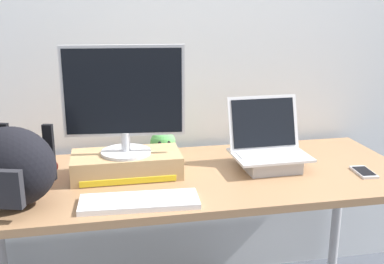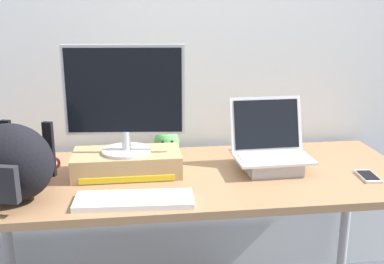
{
  "view_description": "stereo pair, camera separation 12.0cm",
  "coord_description": "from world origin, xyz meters",
  "px_view_note": "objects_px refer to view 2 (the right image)",
  "views": [
    {
      "loc": [
        -0.35,
        -1.74,
        1.43
      ],
      "look_at": [
        0.0,
        0.0,
        0.93
      ],
      "focal_mm": 42.78,
      "sensor_mm": 36.0,
      "label": 1
    },
    {
      "loc": [
        -0.23,
        -1.76,
        1.43
      ],
      "look_at": [
        0.0,
        0.0,
        0.93
      ],
      "focal_mm": 42.78,
      "sensor_mm": 36.0,
      "label": 2
    }
  ],
  "objects_px": {
    "messenger_backpack": "(11,163)",
    "open_laptop": "(270,156)",
    "coffee_mug": "(41,165)",
    "cell_phone": "(368,176)",
    "external_keyboard": "(134,200)",
    "plush_toy": "(167,142)",
    "desktop_monitor": "(124,99)",
    "toner_box_yellow": "(127,163)"
  },
  "relations": [
    {
      "from": "toner_box_yellow",
      "to": "coffee_mug",
      "type": "distance_m",
      "value": 0.35
    },
    {
      "from": "toner_box_yellow",
      "to": "messenger_backpack",
      "type": "xyz_separation_m",
      "value": [
        -0.4,
        -0.22,
        0.09
      ]
    },
    {
      "from": "messenger_backpack",
      "to": "cell_phone",
      "type": "relative_size",
      "value": 2.55
    },
    {
      "from": "messenger_backpack",
      "to": "plush_toy",
      "type": "distance_m",
      "value": 0.73
    },
    {
      "from": "desktop_monitor",
      "to": "cell_phone",
      "type": "bearing_deg",
      "value": -3.99
    },
    {
      "from": "external_keyboard",
      "to": "messenger_backpack",
      "type": "distance_m",
      "value": 0.45
    },
    {
      "from": "external_keyboard",
      "to": "cell_phone",
      "type": "distance_m",
      "value": 0.95
    },
    {
      "from": "plush_toy",
      "to": "coffee_mug",
      "type": "bearing_deg",
      "value": -159.57
    },
    {
      "from": "cell_phone",
      "to": "plush_toy",
      "type": "xyz_separation_m",
      "value": [
        -0.78,
        0.4,
        0.05
      ]
    },
    {
      "from": "messenger_backpack",
      "to": "cell_phone",
      "type": "bearing_deg",
      "value": 18.25
    },
    {
      "from": "messenger_backpack",
      "to": "open_laptop",
      "type": "bearing_deg",
      "value": 27.34
    },
    {
      "from": "desktop_monitor",
      "to": "toner_box_yellow",
      "type": "bearing_deg",
      "value": 87.66
    },
    {
      "from": "desktop_monitor",
      "to": "plush_toy",
      "type": "xyz_separation_m",
      "value": [
        0.18,
        0.23,
        -0.26
      ]
    },
    {
      "from": "toner_box_yellow",
      "to": "cell_phone",
      "type": "relative_size",
      "value": 3.17
    },
    {
      "from": "toner_box_yellow",
      "to": "desktop_monitor",
      "type": "xyz_separation_m",
      "value": [
        -0.0,
        -0.0,
        0.27
      ]
    },
    {
      "from": "open_laptop",
      "to": "cell_phone",
      "type": "relative_size",
      "value": 2.31
    },
    {
      "from": "coffee_mug",
      "to": "cell_phone",
      "type": "xyz_separation_m",
      "value": [
        1.31,
        -0.21,
        -0.04
      ]
    },
    {
      "from": "external_keyboard",
      "to": "messenger_backpack",
      "type": "relative_size",
      "value": 1.2
    },
    {
      "from": "external_keyboard",
      "to": "plush_toy",
      "type": "distance_m",
      "value": 0.55
    },
    {
      "from": "external_keyboard",
      "to": "plush_toy",
      "type": "relative_size",
      "value": 3.61
    },
    {
      "from": "open_laptop",
      "to": "plush_toy",
      "type": "relative_size",
      "value": 2.72
    },
    {
      "from": "open_laptop",
      "to": "plush_toy",
      "type": "bearing_deg",
      "value": 147.46
    },
    {
      "from": "desktop_monitor",
      "to": "messenger_backpack",
      "type": "distance_m",
      "value": 0.49
    },
    {
      "from": "messenger_backpack",
      "to": "plush_toy",
      "type": "height_order",
      "value": "messenger_backpack"
    },
    {
      "from": "plush_toy",
      "to": "open_laptop",
      "type": "bearing_deg",
      "value": -31.16
    },
    {
      "from": "coffee_mug",
      "to": "cell_phone",
      "type": "distance_m",
      "value": 1.33
    },
    {
      "from": "open_laptop",
      "to": "cell_phone",
      "type": "xyz_separation_m",
      "value": [
        0.36,
        -0.15,
        -0.05
      ]
    },
    {
      "from": "desktop_monitor",
      "to": "open_laptop",
      "type": "relative_size",
      "value": 1.49
    },
    {
      "from": "coffee_mug",
      "to": "cell_phone",
      "type": "relative_size",
      "value": 0.86
    },
    {
      "from": "external_keyboard",
      "to": "plush_toy",
      "type": "bearing_deg",
      "value": 76.84
    },
    {
      "from": "toner_box_yellow",
      "to": "open_laptop",
      "type": "height_order",
      "value": "open_laptop"
    },
    {
      "from": "toner_box_yellow",
      "to": "cell_phone",
      "type": "distance_m",
      "value": 0.98
    },
    {
      "from": "desktop_monitor",
      "to": "open_laptop",
      "type": "distance_m",
      "value": 0.65
    },
    {
      "from": "desktop_monitor",
      "to": "open_laptop",
      "type": "height_order",
      "value": "desktop_monitor"
    },
    {
      "from": "external_keyboard",
      "to": "desktop_monitor",
      "type": "bearing_deg",
      "value": 98.3
    },
    {
      "from": "desktop_monitor",
      "to": "plush_toy",
      "type": "bearing_deg",
      "value": 57.94
    },
    {
      "from": "desktop_monitor",
      "to": "plush_toy",
      "type": "relative_size",
      "value": 4.07
    },
    {
      "from": "toner_box_yellow",
      "to": "messenger_backpack",
      "type": "distance_m",
      "value": 0.46
    },
    {
      "from": "open_laptop",
      "to": "cell_phone",
      "type": "bearing_deg",
      "value": -23.64
    },
    {
      "from": "open_laptop",
      "to": "external_keyboard",
      "type": "bearing_deg",
      "value": -156.15
    },
    {
      "from": "external_keyboard",
      "to": "cell_phone",
      "type": "xyz_separation_m",
      "value": [
        0.94,
        0.12,
        -0.01
      ]
    },
    {
      "from": "desktop_monitor",
      "to": "external_keyboard",
      "type": "xyz_separation_m",
      "value": [
        0.03,
        -0.29,
        -0.3
      ]
    }
  ]
}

